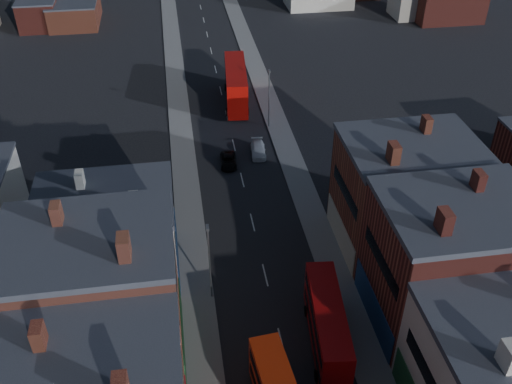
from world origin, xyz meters
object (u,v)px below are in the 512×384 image
object	(u,v)px
bus_1	(327,325)
car_3	(258,150)
car_2	(228,161)
bus_2	(236,84)

from	to	relation	value
bus_1	car_3	distance (m)	30.23
car_2	bus_1	bearing A→B (deg)	-76.96
bus_1	car_2	world-z (taller)	bus_1
bus_1	car_3	xyz separation A→B (m)	(-0.76, 30.17, -1.78)
bus_1	bus_2	world-z (taller)	bus_2
bus_2	car_3	bearing A→B (deg)	-81.50
car_2	car_3	size ratio (longest dim) A/B	0.95
car_2	bus_2	bearing A→B (deg)	83.07
car_3	bus_2	bearing A→B (deg)	98.17
bus_1	car_3	bearing A→B (deg)	97.43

